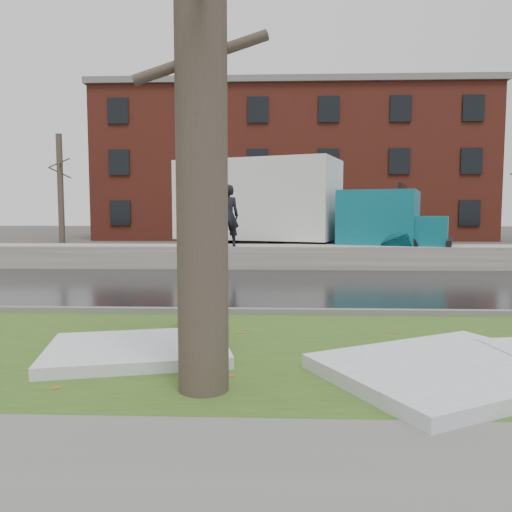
{
  "coord_description": "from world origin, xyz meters",
  "views": [
    {
      "loc": [
        0.9,
        -7.69,
        1.83
      ],
      "look_at": [
        0.53,
        1.8,
        1.0
      ],
      "focal_mm": 35.0,
      "sensor_mm": 36.0,
      "label": 1
    }
  ],
  "objects_px": {
    "fire_hydrant": "(190,301)",
    "worker": "(228,216)",
    "box_truck": "(288,208)",
    "tree": "(201,65)"
  },
  "relations": [
    {
      "from": "fire_hydrant",
      "to": "worker",
      "type": "distance_m",
      "value": 8.35
    },
    {
      "from": "box_truck",
      "to": "worker",
      "type": "relative_size",
      "value": 5.8
    },
    {
      "from": "fire_hydrant",
      "to": "tree",
      "type": "bearing_deg",
      "value": -92.76
    },
    {
      "from": "worker",
      "to": "tree",
      "type": "bearing_deg",
      "value": 80.64
    },
    {
      "from": "fire_hydrant",
      "to": "box_truck",
      "type": "relative_size",
      "value": 0.07
    },
    {
      "from": "tree",
      "to": "fire_hydrant",
      "type": "bearing_deg",
      "value": 102.74
    },
    {
      "from": "tree",
      "to": "worker",
      "type": "distance_m",
      "value": 11.02
    },
    {
      "from": "tree",
      "to": "box_truck",
      "type": "xyz_separation_m",
      "value": [
        1.2,
        13.83,
        -1.23
      ]
    },
    {
      "from": "box_truck",
      "to": "worker",
      "type": "xyz_separation_m",
      "value": [
        -1.99,
        -2.94,
        -0.28
      ]
    },
    {
      "from": "box_truck",
      "to": "worker",
      "type": "bearing_deg",
      "value": -104.35
    }
  ]
}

